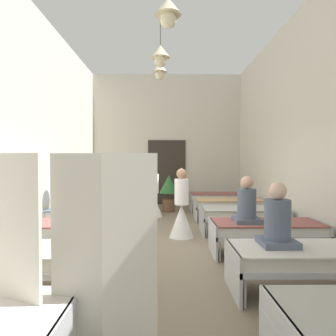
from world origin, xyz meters
name	(u,v)px	position (x,y,z in m)	size (l,w,h in m)	color
ground_plane	(168,245)	(0.00, 0.00, -0.05)	(6.10, 11.09, 0.10)	#7A6B56
room_shell	(168,127)	(0.00, 1.19, 2.44)	(5.90, 10.69, 4.85)	beige
bed_left_row_1	(31,259)	(-1.70, -2.27, 0.44)	(1.90, 0.84, 0.57)	#B7BCC1
bed_right_row_1	(308,258)	(1.70, -2.27, 0.44)	(1.90, 0.84, 0.57)	#B7BCC1
bed_left_row_2	(71,230)	(-1.70, -0.76, 0.44)	(1.90, 0.84, 0.57)	#B7BCC1
bed_right_row_2	(266,230)	(1.70, -0.76, 0.44)	(1.90, 0.84, 0.57)	#B7BCC1
bed_left_row_3	(92,214)	(-1.70, 0.76, 0.44)	(1.90, 0.84, 0.57)	#B7BCC1
bed_right_row_3	(243,214)	(1.70, 0.76, 0.44)	(1.90, 0.84, 0.57)	#B7BCC1
bed_left_row_4	(106,204)	(-1.70, 2.27, 0.44)	(1.90, 0.84, 0.57)	#B7BCC1
bed_right_row_4	(229,204)	(1.70, 2.27, 0.44)	(1.90, 0.84, 0.57)	#B7BCC1
bed_left_row_5	(115,197)	(-1.70, 3.79, 0.44)	(1.90, 0.84, 0.57)	#B7BCC1
bed_right_row_5	(219,197)	(1.70, 3.79, 0.44)	(1.90, 0.84, 0.57)	#B7BCC1
nurse_near_aisle	(154,199)	(-0.40, 2.70, 0.53)	(0.52, 0.52, 1.49)	white
nurse_mid_aisle	(182,212)	(0.29, 0.44, 0.53)	(0.52, 0.52, 1.49)	white
patient_seated_primary	(278,222)	(1.35, -2.20, 0.87)	(0.44, 0.44, 0.80)	#515B70
patient_seated_secondary	(247,205)	(1.35, -0.79, 0.87)	(0.44, 0.44, 0.80)	#515B70
potted_plant	(169,189)	(0.06, 3.63, 0.72)	(0.60, 0.60, 1.18)	brown
privacy_screen	(76,263)	(-0.75, -3.61, 0.85)	(1.25, 0.19, 1.70)	silver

